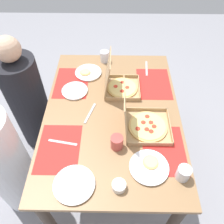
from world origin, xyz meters
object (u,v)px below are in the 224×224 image
object	(u,v)px
cup_clear_right	(105,56)
condiment_bowl	(119,186)
plate_near_right	(88,73)
plate_middle	(149,167)
cup_dark	(183,173)
cup_red	(117,142)
diner_right_seat	(29,102)
pizza_box_corner_right	(119,85)
plate_far_left	(74,184)
pizza_box_corner_left	(143,123)
plate_far_right	(75,91)
diner_left_seat	(5,163)

from	to	relation	value
cup_clear_right	condiment_bowl	distance (m)	1.15
plate_near_right	plate_middle	bearing A→B (deg)	-153.08
cup_clear_right	cup_dark	bearing A→B (deg)	-155.93
cup_red	cup_clear_right	bearing A→B (deg)	7.06
condiment_bowl	diner_right_seat	world-z (taller)	diner_right_seat
pizza_box_corner_right	plate_far_left	distance (m)	0.82
plate_middle	cup_red	size ratio (longest dim) A/B	2.53
plate_near_right	condiment_bowl	bearing A→B (deg)	-165.42
cup_red	cup_dark	distance (m)	0.42
diner_right_seat	pizza_box_corner_left	bearing A→B (deg)	-114.93
plate_far_left	diner_right_seat	world-z (taller)	diner_right_seat
diner_right_seat	plate_far_left	bearing A→B (deg)	-147.61
pizza_box_corner_left	plate_near_right	xyz separation A→B (m)	(0.55, 0.41, -0.04)
pizza_box_corner_left	plate_far_right	world-z (taller)	pizza_box_corner_left
cup_red	plate_near_right	bearing A→B (deg)	18.84
plate_far_left	cup_dark	bearing A→B (deg)	-84.41
plate_far_left	plate_middle	bearing A→B (deg)	-74.97
cup_red	diner_right_seat	xyz separation A→B (m)	(0.59, 0.77, -0.28)
plate_middle	diner_left_seat	size ratio (longest dim) A/B	0.20
cup_dark	diner_right_seat	distance (m)	1.41
pizza_box_corner_right	plate_middle	xyz separation A→B (m)	(-0.66, -0.17, -0.04)
plate_near_right	diner_right_seat	world-z (taller)	diner_right_seat
plate_middle	diner_right_seat	world-z (taller)	diner_right_seat
cup_dark	condiment_bowl	xyz separation A→B (m)	(-0.07, 0.36, -0.02)
cup_clear_right	condiment_bowl	world-z (taller)	cup_clear_right
plate_far_right	diner_right_seat	bearing A→B (deg)	77.20
plate_far_right	condiment_bowl	distance (m)	0.82
plate_near_right	pizza_box_corner_left	bearing A→B (deg)	-143.34
plate_far_right	cup_clear_right	xyz separation A→B (m)	(0.39, -0.21, 0.04)
cup_dark	diner_left_seat	distance (m)	1.18
condiment_bowl	cup_clear_right	bearing A→B (deg)	6.04
plate_near_right	cup_red	xyz separation A→B (m)	(-0.70, -0.24, 0.04)
pizza_box_corner_left	plate_middle	size ratio (longest dim) A/B	1.42
plate_far_right	cup_clear_right	bearing A→B (deg)	-29.01
pizza_box_corner_left	plate_middle	distance (m)	0.30
plate_far_left	cup_clear_right	bearing A→B (deg)	-6.38
pizza_box_corner_left	diner_left_seat	bearing A→B (deg)	100.29
plate_far_right	cup_dark	bearing A→B (deg)	-134.61
plate_far_left	plate_middle	size ratio (longest dim) A/B	1.00
pizza_box_corner_right	cup_dark	size ratio (longest dim) A/B	3.28
plate_far_left	cup_dark	size ratio (longest dim) A/B	2.57
plate_middle	cup_dark	size ratio (longest dim) A/B	2.56
plate_far_left	cup_clear_right	xyz separation A→B (m)	(1.13, -0.13, 0.04)
pizza_box_corner_left	diner_right_seat	world-z (taller)	diner_right_seat
plate_middle	plate_far_left	bearing A→B (deg)	105.03
pizza_box_corner_left	plate_far_left	world-z (taller)	pizza_box_corner_left
condiment_bowl	pizza_box_corner_right	bearing A→B (deg)	-0.28
plate_far_left	pizza_box_corner_right	bearing A→B (deg)	-17.89
diner_left_seat	plate_near_right	bearing A→B (deg)	-36.28
cup_dark	diner_left_seat	world-z (taller)	diner_left_seat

